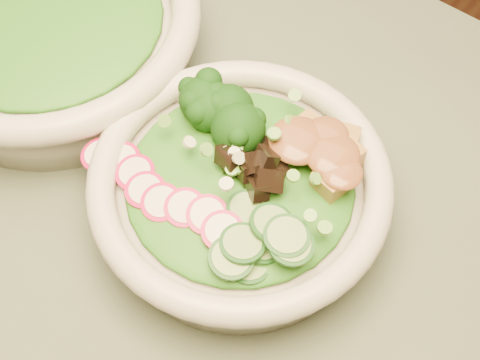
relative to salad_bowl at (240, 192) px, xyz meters
The scene contains 11 objects.
salad_bowl is the anchor object (origin of this frame).
side_bowl 0.24m from the salad_bowl, behind, with size 0.28×0.28×0.08m.
lettuce_bed 0.02m from the salad_bowl, 90.00° to the left, with size 0.18×0.18×0.02m, color #245F14.
side_lettuce 0.24m from the salad_bowl, behind, with size 0.19×0.19×0.02m, color #245F14.
broccoli_florets 0.06m from the salad_bowl, 146.34° to the left, with size 0.07×0.06×0.04m, color black, non-canonical shape.
radish_slices 0.06m from the salad_bowl, 123.22° to the right, with size 0.10×0.04×0.02m, color #B40D44, non-canonical shape.
cucumber_slices 0.06m from the salad_bowl, 36.93° to the right, with size 0.06×0.06×0.03m, color #77A159, non-canonical shape.
mushroom_heap 0.03m from the salad_bowl, 54.23° to the left, with size 0.06×0.06×0.04m, color black, non-canonical shape.
tofu_cubes 0.06m from the salad_bowl, 52.74° to the left, with size 0.08×0.05×0.03m, color olive, non-canonical shape.
peanut_sauce 0.07m from the salad_bowl, 52.74° to the left, with size 0.06×0.05×0.01m, color brown.
scallion_garnish 0.04m from the salad_bowl, ahead, with size 0.17×0.17×0.02m, color #67AE3D, non-canonical shape.
Camera 1 is at (-0.00, -0.14, 1.24)m, focal length 50.00 mm.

